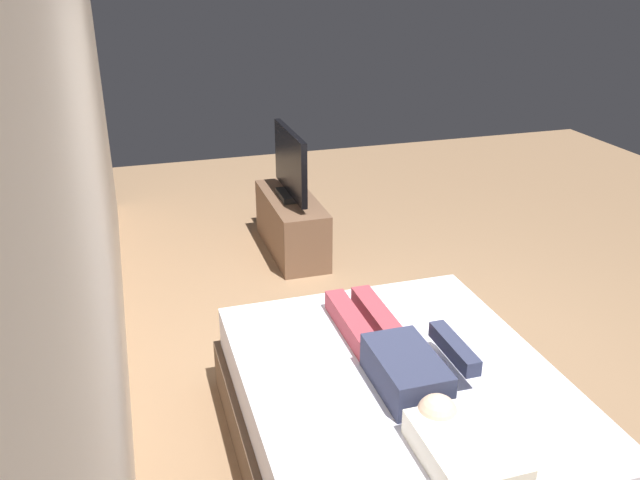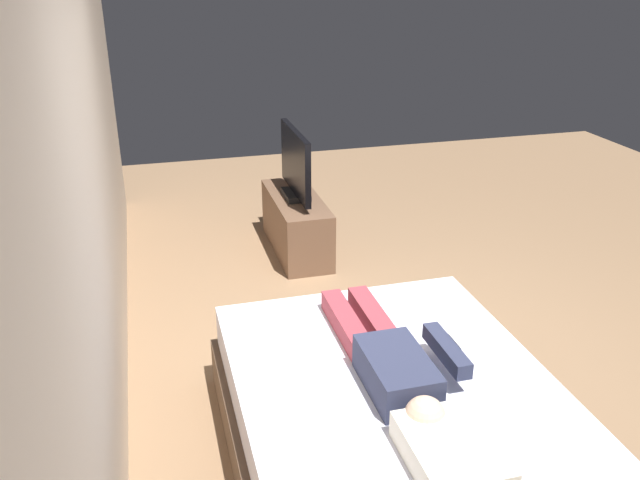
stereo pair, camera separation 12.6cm
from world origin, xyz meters
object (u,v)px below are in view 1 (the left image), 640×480
(person, at_px, (398,358))
(tv_stand, at_px, (291,224))
(pillow, at_px, (465,450))
(bed, at_px, (399,420))
(tv, at_px, (290,166))
(remote, at_px, (456,341))

(person, height_order, tv_stand, person)
(pillow, bearing_deg, person, 0.90)
(bed, relative_size, pillow, 3.96)
(tv_stand, relative_size, tv, 1.25)
(person, bearing_deg, tv_stand, -3.50)
(pillow, bearing_deg, remote, -25.93)
(remote, bearing_deg, bed, 114.53)
(tv_stand, bearing_deg, remote, -174.61)
(person, bearing_deg, bed, -160.24)
(remote, height_order, tv_stand, remote)
(bed, distance_m, person, 0.36)
(tv_stand, xyz_separation_m, tv, (0.00, 0.00, 0.53))
(person, relative_size, tv_stand, 1.15)
(remote, distance_m, tv, 2.57)
(tv_stand, bearing_deg, bed, 176.75)
(person, distance_m, remote, 0.44)
(remote, height_order, tv, tv)
(bed, bearing_deg, remote, -65.47)
(tv, bearing_deg, tv_stand, 0.00)
(bed, xyz_separation_m, pillow, (-0.63, -0.00, 0.34))
(person, bearing_deg, pillow, -179.10)
(bed, bearing_deg, tv, -3.25)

